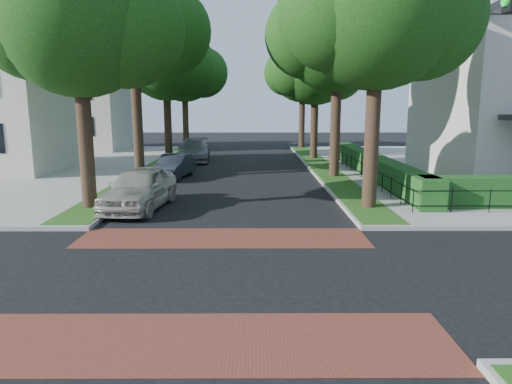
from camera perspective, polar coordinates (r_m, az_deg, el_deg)
ground at (r=11.38m, az=-5.20°, el=-10.34°), size 120.00×120.00×0.00m
crosswalk_far at (r=14.40m, az=-4.12°, el=-5.73°), size 9.00×2.20×0.01m
crosswalk_near at (r=8.48m, az=-7.13°, el=-18.09°), size 9.00×2.20×0.01m
grass_strip_ne at (r=30.26m, az=8.19°, el=3.21°), size 1.60×29.80×0.02m
grass_strip_nw at (r=30.60m, az=-12.28°, el=3.15°), size 1.60×29.80×0.02m
tree_right_near at (r=18.74m, az=15.14°, el=21.30°), size 7.75×6.67×10.66m
tree_right_mid at (r=26.52m, az=10.41°, el=19.06°), size 8.25×7.09×11.22m
tree_right_far at (r=35.21m, az=7.58°, el=15.27°), size 7.25×6.23×9.74m
tree_right_back at (r=44.16m, az=5.97°, el=14.85°), size 7.50×6.45×10.20m
tree_left_near at (r=19.17m, az=-20.91°, el=19.64°), size 7.50×6.45×10.20m
tree_left_mid at (r=26.92m, az=-14.78°, el=19.53°), size 8.00×6.88×11.48m
tree_left_far at (r=35.50m, az=-10.99°, el=15.48°), size 7.00×6.02×9.86m
tree_left_back at (r=44.39m, az=-8.79°, el=14.95°), size 7.75×6.66×10.44m
hedge_main_road at (r=26.65m, az=14.41°, el=3.24°), size 1.00×18.00×1.20m
fence_main_road at (r=26.48m, az=12.71°, el=2.94°), size 0.06×18.00×0.90m
house_left_far at (r=45.65m, az=-21.82°, el=11.22°), size 10.00×9.00×10.14m
parked_car_front at (r=18.73m, az=-14.36°, el=0.47°), size 2.52×5.16×1.70m
parked_car_middle at (r=26.54m, az=-10.18°, el=3.22°), size 2.06×4.28×1.35m
parked_car_rear at (r=34.24m, az=-7.75°, el=5.17°), size 2.62×5.69×1.61m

